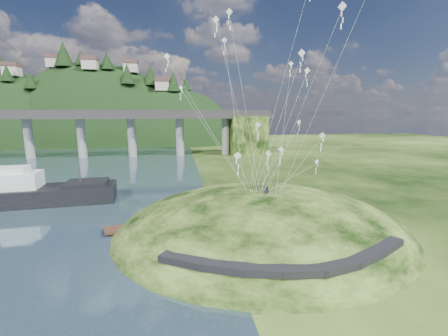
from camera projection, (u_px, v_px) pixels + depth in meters
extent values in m
plane|color=black|center=(197.00, 241.00, 32.99)|extent=(320.00, 320.00, 0.00)
ellipsoid|color=black|center=(261.00, 242.00, 36.40)|extent=(36.00, 32.00, 13.00)
cube|color=black|center=(184.00, 259.00, 24.62)|extent=(4.32, 3.62, 0.71)
cube|color=black|center=(223.00, 266.00, 23.46)|extent=(4.10, 2.97, 0.61)
cube|color=black|center=(264.00, 269.00, 22.94)|extent=(3.85, 2.37, 0.62)
cube|color=black|center=(303.00, 270.00, 22.96)|extent=(3.62, 1.83, 0.66)
cube|color=black|center=(338.00, 265.00, 23.60)|extent=(3.82, 2.27, 0.68)
cube|color=black|center=(366.00, 256.00, 24.96)|extent=(4.11, 2.97, 0.71)
cube|color=black|center=(386.00, 245.00, 26.91)|extent=(4.26, 3.43, 0.66)
cube|color=#2D2B2B|center=(17.00, 116.00, 91.19)|extent=(160.00, 9.00, 1.60)
cube|color=#2D2B2B|center=(17.00, 112.00, 90.94)|extent=(160.00, 0.40, 1.20)
cube|color=#2D2B2B|center=(24.00, 112.00, 95.12)|extent=(160.00, 0.40, 1.20)
cylinder|color=gray|center=(29.00, 138.00, 92.74)|extent=(2.60, 2.60, 13.00)
cylinder|color=gray|center=(82.00, 137.00, 95.07)|extent=(2.60, 2.60, 13.00)
cylinder|color=gray|center=(132.00, 136.00, 97.40)|extent=(2.60, 2.60, 13.00)
cylinder|color=gray|center=(180.00, 136.00, 99.73)|extent=(2.60, 2.60, 13.00)
cylinder|color=gray|center=(226.00, 135.00, 102.06)|extent=(2.60, 2.60, 13.00)
cube|color=black|center=(247.00, 135.00, 103.18)|extent=(12.00, 11.00, 13.00)
ellipsoid|color=black|center=(13.00, 161.00, 139.36)|extent=(84.00, 60.00, 80.00)
ellipsoid|color=black|center=(101.00, 154.00, 150.55)|extent=(96.00, 68.00, 88.00)
ellipsoid|color=black|center=(172.00, 162.00, 148.75)|extent=(76.00, 56.00, 72.00)
cone|color=black|center=(0.00, 64.00, 127.15)|extent=(5.61, 5.61, 7.39)
cone|color=black|center=(7.00, 73.00, 121.23)|extent=(5.08, 5.08, 6.69)
cone|color=black|center=(31.00, 80.00, 122.19)|extent=(5.29, 5.29, 6.96)
cone|color=black|center=(63.00, 54.00, 129.89)|extent=(8.01, 8.01, 10.54)
cone|color=black|center=(80.00, 58.00, 130.64)|extent=(4.97, 4.97, 6.54)
cone|color=black|center=(107.00, 60.00, 130.61)|extent=(5.83, 5.83, 7.67)
cone|color=black|center=(127.00, 74.00, 128.23)|extent=(6.47, 6.47, 8.51)
cone|color=black|center=(151.00, 75.00, 136.22)|extent=(7.13, 7.13, 9.38)
cone|color=black|center=(173.00, 82.00, 133.52)|extent=(6.56, 6.56, 8.63)
cone|color=black|center=(186.00, 83.00, 139.88)|extent=(4.88, 4.88, 6.42)
cube|color=beige|center=(12.00, 71.00, 125.74)|extent=(6.00, 5.00, 4.00)
cube|color=brown|center=(11.00, 65.00, 125.25)|extent=(6.40, 5.40, 1.60)
cube|color=beige|center=(55.00, 63.00, 132.98)|extent=(6.00, 5.00, 4.00)
cube|color=brown|center=(54.00, 57.00, 132.50)|extent=(6.40, 5.40, 1.60)
cube|color=beige|center=(90.00, 65.00, 128.07)|extent=(6.00, 5.00, 4.00)
cube|color=brown|center=(90.00, 58.00, 127.58)|extent=(6.40, 5.40, 1.60)
cube|color=beige|center=(131.00, 68.00, 136.32)|extent=(6.00, 5.00, 4.00)
cube|color=brown|center=(131.00, 62.00, 135.84)|extent=(6.40, 5.40, 1.60)
cube|color=beige|center=(162.00, 86.00, 134.08)|extent=(6.00, 5.00, 4.00)
cube|color=brown|center=(162.00, 80.00, 133.60)|extent=(6.40, 5.40, 1.60)
cube|color=black|center=(38.00, 196.00, 46.25)|extent=(23.00, 8.30, 2.66)
cube|color=silver|center=(14.00, 182.00, 45.08)|extent=(7.57, 5.18, 2.87)
cube|color=silver|center=(12.00, 171.00, 44.77)|extent=(4.37, 3.45, 1.23)
cube|color=black|center=(87.00, 183.00, 47.71)|extent=(6.61, 5.69, 0.61)
cylinder|color=#2D2B2B|center=(80.00, 175.00, 47.22)|extent=(0.25, 0.25, 3.07)
cube|color=#3A2217|center=(161.00, 222.00, 37.47)|extent=(13.31, 5.86, 0.33)
cylinder|color=#3A2217|center=(113.00, 232.00, 35.08)|extent=(0.28, 0.28, 0.95)
cylinder|color=#3A2217|center=(138.00, 228.00, 36.29)|extent=(0.28, 0.28, 0.95)
cylinder|color=#3A2217|center=(161.00, 224.00, 37.51)|extent=(0.28, 0.28, 0.95)
cylinder|color=#3A2217|center=(183.00, 221.00, 38.72)|extent=(0.28, 0.28, 0.95)
cylinder|color=#3A2217|center=(203.00, 217.00, 39.94)|extent=(0.28, 0.28, 0.95)
imported|color=#262633|center=(266.00, 187.00, 33.50)|extent=(0.65, 0.61, 1.50)
imported|color=#262633|center=(267.00, 186.00, 33.98)|extent=(0.94, 0.92, 1.52)
cube|color=white|center=(258.00, 125.00, 41.23)|extent=(0.80, 0.45, 0.86)
cube|color=white|center=(258.00, 129.00, 41.34)|extent=(0.12, 0.05, 0.51)
cube|color=white|center=(258.00, 134.00, 41.45)|extent=(0.12, 0.05, 0.51)
cube|color=white|center=(258.00, 138.00, 41.56)|extent=(0.12, 0.05, 0.51)
cube|color=white|center=(281.00, 149.00, 36.76)|extent=(0.72, 0.32, 0.75)
cube|color=white|center=(281.00, 154.00, 36.86)|extent=(0.10, 0.04, 0.44)
cube|color=white|center=(281.00, 158.00, 36.95)|extent=(0.10, 0.04, 0.44)
cube|color=white|center=(281.00, 162.00, 37.05)|extent=(0.10, 0.04, 0.44)
cube|color=white|center=(238.00, 156.00, 30.68)|extent=(0.86, 0.31, 0.83)
cube|color=white|center=(238.00, 161.00, 30.78)|extent=(0.11, 0.04, 0.50)
cube|color=white|center=(237.00, 167.00, 30.89)|extent=(0.11, 0.04, 0.50)
cube|color=white|center=(237.00, 173.00, 31.00)|extent=(0.11, 0.04, 0.50)
cube|color=white|center=(291.00, 64.00, 43.10)|extent=(0.71, 0.22, 0.72)
cube|color=white|center=(291.00, 67.00, 43.19)|extent=(0.09, 0.02, 0.42)
cube|color=white|center=(291.00, 71.00, 43.28)|extent=(0.09, 0.02, 0.42)
cube|color=white|center=(291.00, 75.00, 43.38)|extent=(0.09, 0.02, 0.42)
cube|color=white|center=(307.00, 71.00, 39.82)|extent=(0.86, 0.22, 0.85)
cube|color=white|center=(307.00, 75.00, 39.93)|extent=(0.11, 0.07, 0.50)
cube|color=white|center=(307.00, 80.00, 40.04)|extent=(0.11, 0.07, 0.50)
cube|color=white|center=(306.00, 85.00, 40.15)|extent=(0.11, 0.07, 0.50)
cube|color=white|center=(181.00, 88.00, 40.49)|extent=(0.60, 0.37, 0.67)
cube|color=white|center=(181.00, 91.00, 40.57)|extent=(0.09, 0.04, 0.39)
cube|color=white|center=(181.00, 95.00, 40.66)|extent=(0.09, 0.04, 0.39)
cube|color=white|center=(181.00, 99.00, 40.75)|extent=(0.09, 0.04, 0.39)
cube|color=white|center=(224.00, 40.00, 34.89)|extent=(0.67, 0.24, 0.68)
cube|color=white|center=(224.00, 44.00, 34.98)|extent=(0.09, 0.03, 0.40)
cube|color=white|center=(224.00, 49.00, 35.07)|extent=(0.09, 0.03, 0.40)
cube|color=white|center=(224.00, 53.00, 35.15)|extent=(0.09, 0.03, 0.40)
cube|color=white|center=(342.00, 6.00, 29.32)|extent=(0.61, 0.70, 0.86)
cube|color=white|center=(342.00, 13.00, 29.44)|extent=(0.11, 0.08, 0.51)
cube|color=white|center=(341.00, 20.00, 29.55)|extent=(0.11, 0.08, 0.51)
cube|color=white|center=(341.00, 27.00, 29.66)|extent=(0.11, 0.08, 0.51)
cube|color=white|center=(216.00, 19.00, 32.93)|extent=(0.78, 0.28, 0.76)
cube|color=white|center=(216.00, 25.00, 33.03)|extent=(0.10, 0.03, 0.45)
cube|color=white|center=(216.00, 30.00, 33.13)|extent=(0.10, 0.03, 0.45)
cube|color=white|center=(216.00, 35.00, 33.23)|extent=(0.10, 0.03, 0.45)
cube|color=white|center=(229.00, 12.00, 32.35)|extent=(0.75, 0.22, 0.74)
cube|color=white|center=(229.00, 17.00, 32.45)|extent=(0.10, 0.03, 0.43)
cube|color=white|center=(229.00, 22.00, 32.54)|extent=(0.10, 0.03, 0.43)
cube|color=white|center=(229.00, 27.00, 32.64)|extent=(0.10, 0.03, 0.43)
cube|color=white|center=(317.00, 162.00, 42.60)|extent=(0.75, 0.21, 0.74)
cube|color=white|center=(317.00, 165.00, 42.70)|extent=(0.10, 0.05, 0.43)
cube|color=white|center=(316.00, 169.00, 42.79)|extent=(0.10, 0.05, 0.43)
cube|color=white|center=(316.00, 173.00, 42.89)|extent=(0.10, 0.05, 0.43)
cube|color=white|center=(299.00, 122.00, 42.02)|extent=(0.70, 0.33, 0.73)
cube|color=white|center=(299.00, 126.00, 42.11)|extent=(0.09, 0.08, 0.43)
cube|color=white|center=(299.00, 130.00, 42.21)|extent=(0.09, 0.08, 0.43)
cube|color=white|center=(298.00, 133.00, 42.30)|extent=(0.09, 0.08, 0.43)
cube|color=white|center=(268.00, 153.00, 37.29)|extent=(0.62, 0.67, 0.86)
cube|color=white|center=(268.00, 158.00, 37.40)|extent=(0.11, 0.08, 0.50)
cube|color=white|center=(268.00, 163.00, 37.51)|extent=(0.11, 0.08, 0.50)
cube|color=white|center=(268.00, 168.00, 37.62)|extent=(0.11, 0.08, 0.50)
cube|color=white|center=(302.00, 53.00, 33.76)|extent=(0.65, 0.66, 0.88)
cube|color=white|center=(301.00, 59.00, 33.87)|extent=(0.11, 0.08, 0.51)
cube|color=white|center=(301.00, 65.00, 33.98)|extent=(0.11, 0.08, 0.51)
cube|color=white|center=(301.00, 70.00, 34.09)|extent=(0.11, 0.08, 0.51)
cube|color=white|center=(167.00, 56.00, 32.78)|extent=(0.69, 0.23, 0.67)
cube|color=white|center=(167.00, 61.00, 32.87)|extent=(0.09, 0.05, 0.40)
cube|color=white|center=(167.00, 66.00, 32.96)|extent=(0.09, 0.05, 0.40)
cube|color=white|center=(167.00, 70.00, 33.04)|extent=(0.09, 0.05, 0.40)
cube|color=white|center=(322.00, 135.00, 38.80)|extent=(0.85, 0.31, 0.84)
cube|color=white|center=(322.00, 140.00, 38.91)|extent=(0.11, 0.03, 0.50)
cube|color=white|center=(322.00, 145.00, 39.02)|extent=(0.11, 0.03, 0.50)
cube|color=white|center=(321.00, 149.00, 39.13)|extent=(0.11, 0.03, 0.50)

